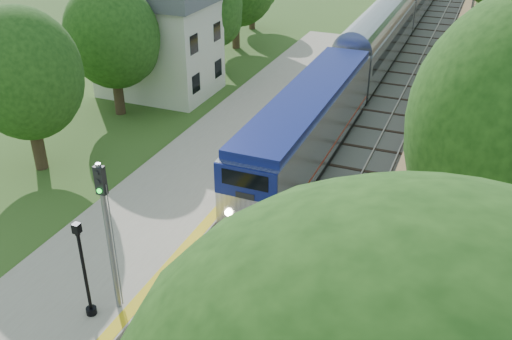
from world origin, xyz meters
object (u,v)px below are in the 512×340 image
at_px(lamppost_far, 85,275).
at_px(station_building, 157,39).
at_px(signal_farside, 419,134).
at_px(signal_platform, 107,223).

bearing_deg(lamppost_far, station_building, 114.65).
bearing_deg(signal_farside, station_building, 155.46).
height_order(signal_platform, signal_farside, signal_platform).
xyz_separation_m(lamppost_far, signal_platform, (0.71, 0.76, 2.00)).
height_order(lamppost_far, signal_farside, signal_farside).
bearing_deg(lamppost_far, signal_farside, 53.81).
bearing_deg(signal_platform, station_building, 116.90).
relative_size(signal_platform, signal_farside, 1.00).
bearing_deg(signal_platform, lamppost_far, -133.26).
distance_m(station_building, lamppost_far, 24.97).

